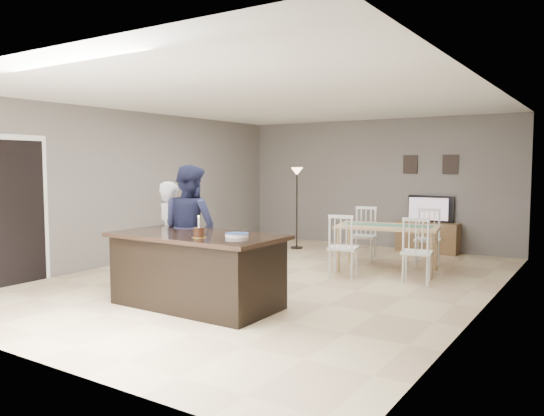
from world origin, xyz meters
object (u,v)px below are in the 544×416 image
Objects in this scene: birthday_cake at (199,232)px; floor_lamp at (297,186)px; woman at (171,235)px; dining_table at (388,233)px; plate_stack at (237,235)px; television at (429,209)px; kitchen_island at (197,270)px; tv_console at (428,237)px; man at (190,228)px.

floor_lamp is (-1.49, 4.83, 0.35)m from birthday_cake.
woman is 0.73× the size of dining_table.
television is at bearing 83.60° from plate_stack.
kitchen_island is 1.79× the size of tv_console.
television is at bearing -102.81° from man.
birthday_cake is at bearing -44.16° from kitchen_island.
dining_table is at bearing 90.03° from television.
television is at bearing 79.59° from dining_table.
man is at bearing 157.03° from plate_stack.
kitchen_island reaches higher than tv_console.
man is 0.85× the size of dining_table.
birthday_cake is at bearing -139.48° from plate_stack.
woman reaches higher than television.
birthday_cake reaches higher than dining_table.
kitchen_island is at bearing -174.50° from plate_stack.
kitchen_island is at bearing 135.84° from birthday_cake.
man is at bearing -80.74° from floor_lamp.
tv_console is at bearing -91.51° from woman.
dining_table is at bearing 70.20° from kitchen_island.
birthday_cake reaches higher than tv_console.
dining_table is (2.15, 2.79, -0.13)m from woman.
kitchen_island is 1.14m from woman.
man is (-0.59, 0.55, 0.42)m from kitchen_island.
television is at bearing 77.99° from kitchen_island.
kitchen_island is at bearing -120.25° from dining_table.
tv_console is 0.79× the size of woman.
woman is at bearing 162.01° from plate_stack.
tv_console is 5.58m from plate_stack.
kitchen_island is 3.55m from dining_table.
woman is 5.35× the size of plate_stack.
plate_stack reaches higher than tv_console.
plate_stack reaches higher than kitchen_island.
man reaches higher than birthday_cake.
plate_stack is at bearing 83.60° from television.
television reaches higher than tv_console.
woman is 0.38m from man.
dining_table reaches higher than tv_console.
dining_table is at bearing 74.89° from birthday_cake.
woman is 1.44m from birthday_cake.
plate_stack is at bearing -176.31° from woman.
television is 0.61× the size of woman.
man is (0.36, 0.00, 0.12)m from woman.
woman reaches higher than dining_table.
plate_stack is at bearing 40.52° from birthday_cake.
tv_console is 4.64× the size of birthday_cake.
kitchen_island is 5.70m from tv_console.
birthday_cake reaches higher than kitchen_island.
tv_console is 0.57m from television.
woman is at bearing 149.93° from kitchen_island.
television is at bearing 80.70° from birthday_cake.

